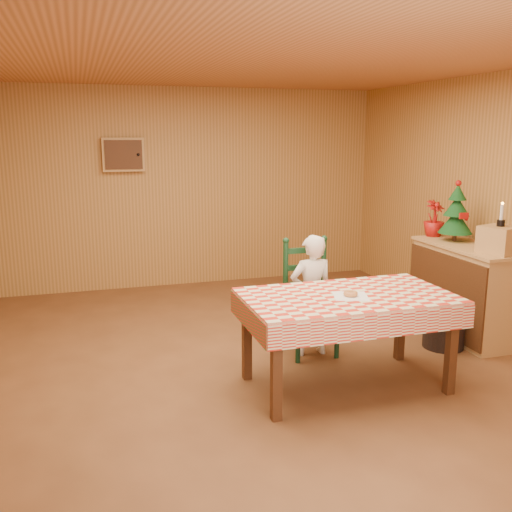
{
  "coord_description": "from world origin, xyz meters",
  "views": [
    {
      "loc": [
        -1.46,
        -4.5,
        2.01
      ],
      "look_at": [
        0.0,
        0.2,
        0.95
      ],
      "focal_mm": 40.0,
      "sensor_mm": 36.0,
      "label": 1
    }
  ],
  "objects_px": {
    "christmas_tree": "(456,214)",
    "dining_table": "(347,305)",
    "seated_child": "(311,295)",
    "storage_bin": "(444,328)",
    "crate": "(499,240)",
    "shelf_unit": "(466,291)",
    "ladder_chair": "(309,300)"
  },
  "relations": [
    {
      "from": "christmas_tree",
      "to": "dining_table",
      "type": "bearing_deg",
      "value": -149.59
    },
    {
      "from": "dining_table",
      "to": "seated_child",
      "type": "height_order",
      "value": "seated_child"
    },
    {
      "from": "seated_child",
      "to": "dining_table",
      "type": "bearing_deg",
      "value": 90.0
    },
    {
      "from": "dining_table",
      "to": "storage_bin",
      "type": "relative_size",
      "value": 4.29
    },
    {
      "from": "dining_table",
      "to": "crate",
      "type": "distance_m",
      "value": 1.76
    },
    {
      "from": "crate",
      "to": "seated_child",
      "type": "bearing_deg",
      "value": 167.05
    },
    {
      "from": "seated_child",
      "to": "crate",
      "type": "bearing_deg",
      "value": 167.05
    },
    {
      "from": "crate",
      "to": "christmas_tree",
      "type": "bearing_deg",
      "value": 90.0
    },
    {
      "from": "storage_bin",
      "to": "shelf_unit",
      "type": "bearing_deg",
      "value": 30.82
    },
    {
      "from": "dining_table",
      "to": "crate",
      "type": "relative_size",
      "value": 5.52
    },
    {
      "from": "christmas_tree",
      "to": "storage_bin",
      "type": "xyz_separation_m",
      "value": [
        -0.41,
        -0.49,
        -1.02
      ]
    },
    {
      "from": "dining_table",
      "to": "seated_child",
      "type": "relative_size",
      "value": 1.47
    },
    {
      "from": "ladder_chair",
      "to": "crate",
      "type": "height_order",
      "value": "crate"
    },
    {
      "from": "ladder_chair",
      "to": "seated_child",
      "type": "height_order",
      "value": "seated_child"
    },
    {
      "from": "shelf_unit",
      "to": "crate",
      "type": "relative_size",
      "value": 4.13
    },
    {
      "from": "dining_table",
      "to": "storage_bin",
      "type": "xyz_separation_m",
      "value": [
        1.28,
        0.51,
        -0.49
      ]
    },
    {
      "from": "seated_child",
      "to": "shelf_unit",
      "type": "height_order",
      "value": "seated_child"
    },
    {
      "from": "christmas_tree",
      "to": "storage_bin",
      "type": "height_order",
      "value": "christmas_tree"
    },
    {
      "from": "seated_child",
      "to": "crate",
      "type": "height_order",
      "value": "crate"
    },
    {
      "from": "crate",
      "to": "christmas_tree",
      "type": "distance_m",
      "value": 0.67
    },
    {
      "from": "dining_table",
      "to": "crate",
      "type": "bearing_deg",
      "value": 11.44
    },
    {
      "from": "christmas_tree",
      "to": "ladder_chair",
      "type": "bearing_deg",
      "value": -173.1
    },
    {
      "from": "ladder_chair",
      "to": "shelf_unit",
      "type": "bearing_deg",
      "value": -1.54
    },
    {
      "from": "ladder_chair",
      "to": "storage_bin",
      "type": "bearing_deg",
      "value": -12.39
    },
    {
      "from": "seated_child",
      "to": "christmas_tree",
      "type": "bearing_deg",
      "value": -171.2
    },
    {
      "from": "storage_bin",
      "to": "seated_child",
      "type": "bearing_deg",
      "value": 170.06
    },
    {
      "from": "dining_table",
      "to": "ladder_chair",
      "type": "xyz_separation_m",
      "value": [
        0.0,
        0.79,
        -0.18
      ]
    },
    {
      "from": "seated_child",
      "to": "storage_bin",
      "type": "distance_m",
      "value": 1.35
    },
    {
      "from": "christmas_tree",
      "to": "crate",
      "type": "bearing_deg",
      "value": -90.0
    },
    {
      "from": "ladder_chair",
      "to": "crate",
      "type": "xyz_separation_m",
      "value": [
        1.69,
        -0.45,
        0.55
      ]
    },
    {
      "from": "ladder_chair",
      "to": "christmas_tree",
      "type": "height_order",
      "value": "christmas_tree"
    },
    {
      "from": "storage_bin",
      "to": "dining_table",
      "type": "bearing_deg",
      "value": -158.52
    }
  ]
}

